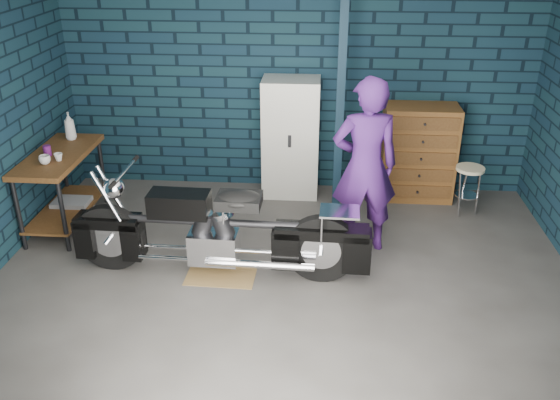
# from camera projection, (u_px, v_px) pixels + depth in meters

# --- Properties ---
(ground) EXTENTS (6.00, 6.00, 0.00)m
(ground) POSITION_uv_depth(u_px,v_px,m) (283.00, 286.00, 5.98)
(ground) COLOR #53504E
(ground) RESTS_ON ground
(room_walls) EXTENTS (6.02, 5.01, 2.71)m
(room_walls) POSITION_uv_depth(u_px,v_px,m) (288.00, 86.00, 5.65)
(room_walls) COLOR #102637
(room_walls) RESTS_ON ground
(support_post) EXTENTS (0.10, 0.10, 2.70)m
(support_post) POSITION_uv_depth(u_px,v_px,m) (340.00, 102.00, 7.11)
(support_post) COLOR #122838
(support_post) RESTS_ON ground
(workbench) EXTENTS (0.60, 1.40, 0.91)m
(workbench) POSITION_uv_depth(u_px,v_px,m) (64.00, 190.00, 6.99)
(workbench) COLOR brown
(workbench) RESTS_ON ground
(drip_mat) EXTENTS (0.73, 0.56, 0.01)m
(drip_mat) POSITION_uv_depth(u_px,v_px,m) (222.00, 273.00, 6.18)
(drip_mat) COLOR brown
(drip_mat) RESTS_ON ground
(motorcycle) EXTENTS (2.60, 0.78, 1.14)m
(motorcycle) POSITION_uv_depth(u_px,v_px,m) (219.00, 225.00, 5.94)
(motorcycle) COLOR black
(motorcycle) RESTS_ON ground
(person) EXTENTS (0.77, 0.56, 1.95)m
(person) POSITION_uv_depth(u_px,v_px,m) (365.00, 166.00, 6.28)
(person) COLOR #4B1E73
(person) RESTS_ON ground
(storage_bin) EXTENTS (0.43, 0.31, 0.27)m
(storage_bin) POSITION_uv_depth(u_px,v_px,m) (73.00, 210.00, 7.22)
(storage_bin) COLOR gray
(storage_bin) RESTS_ON ground
(locker) EXTENTS (0.72, 0.52, 1.55)m
(locker) POSITION_uv_depth(u_px,v_px,m) (291.00, 138.00, 7.65)
(locker) COLOR silver
(locker) RESTS_ON ground
(tool_chest) EXTENTS (0.93, 0.52, 1.24)m
(tool_chest) POSITION_uv_depth(u_px,v_px,m) (418.00, 153.00, 7.61)
(tool_chest) COLOR brown
(tool_chest) RESTS_ON ground
(shop_stool) EXTENTS (0.45, 0.45, 0.63)m
(shop_stool) POSITION_uv_depth(u_px,v_px,m) (467.00, 191.00, 7.30)
(shop_stool) COLOR beige
(shop_stool) RESTS_ON ground
(cup_a) EXTENTS (0.16, 0.16, 0.10)m
(cup_a) POSITION_uv_depth(u_px,v_px,m) (45.00, 160.00, 6.49)
(cup_a) COLOR beige
(cup_a) RESTS_ON workbench
(cup_b) EXTENTS (0.09, 0.09, 0.09)m
(cup_b) POSITION_uv_depth(u_px,v_px,m) (58.00, 157.00, 6.57)
(cup_b) COLOR beige
(cup_b) RESTS_ON workbench
(mug_purple) EXTENTS (0.09, 0.09, 0.12)m
(mug_purple) POSITION_uv_depth(u_px,v_px,m) (47.00, 151.00, 6.71)
(mug_purple) COLOR #651B6D
(mug_purple) RESTS_ON workbench
(bottle) EXTENTS (0.17, 0.17, 0.34)m
(bottle) POSITION_uv_depth(u_px,v_px,m) (70.00, 126.00, 7.16)
(bottle) COLOR gray
(bottle) RESTS_ON workbench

